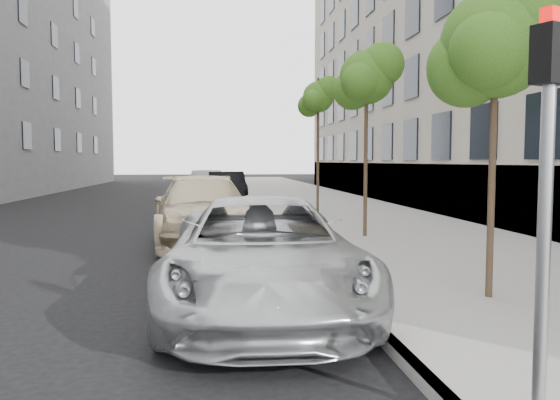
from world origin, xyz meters
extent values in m
plane|color=black|center=(0.00, 0.00, 0.00)|extent=(160.00, 160.00, 0.00)
cube|color=gray|center=(4.30, 24.00, 0.07)|extent=(6.40, 72.00, 0.14)
cube|color=#9E9B93|center=(1.18, 24.00, 0.07)|extent=(0.15, 72.00, 0.14)
cylinder|color=#38281C|center=(3.20, 1.50, 2.30)|extent=(0.10, 0.10, 4.33)
sphere|color=#275616|center=(3.20, 1.50, 3.77)|extent=(1.54, 1.54, 1.54)
sphere|color=#275616|center=(3.55, 1.30, 4.07)|extent=(1.23, 1.23, 1.23)
sphere|color=#275616|center=(2.90, 1.75, 3.47)|extent=(1.16, 1.16, 1.16)
cylinder|color=#38281C|center=(3.20, 8.00, 2.56)|extent=(0.10, 0.10, 4.83)
sphere|color=#275616|center=(3.20, 8.00, 4.27)|extent=(1.40, 1.40, 1.40)
sphere|color=#275616|center=(3.55, 7.80, 4.57)|extent=(1.12, 1.12, 1.12)
sphere|color=#275616|center=(2.90, 8.25, 3.97)|extent=(1.05, 1.05, 1.05)
cylinder|color=#38281C|center=(3.20, 14.50, 2.67)|extent=(0.10, 0.10, 5.07)
sphere|color=#275616|center=(3.20, 14.50, 4.51)|extent=(1.17, 1.17, 1.17)
sphere|color=#275616|center=(3.55, 14.30, 4.81)|extent=(0.93, 0.93, 0.93)
sphere|color=#275616|center=(2.90, 14.75, 4.21)|extent=(0.88, 0.88, 0.88)
cylinder|color=#939699|center=(1.62, -2.19, 1.40)|extent=(0.10, 0.10, 2.52)
cube|color=black|center=(1.62, -2.19, 2.87)|extent=(0.29, 0.26, 0.42)
cube|color=red|center=(1.62, -2.19, 3.14)|extent=(0.17, 0.15, 0.12)
imported|color=#AEB1B3|center=(-0.10, 1.77, 0.79)|extent=(2.83, 5.80, 1.59)
imported|color=#C7B48D|center=(-1.04, 8.18, 0.86)|extent=(2.87, 6.08, 1.71)
imported|color=#111739|center=(-1.16, 15.35, 0.75)|extent=(2.01, 4.48, 1.49)
imported|color=black|center=(-0.10, 20.55, 0.79)|extent=(1.85, 4.87, 1.59)
imported|color=gray|center=(-1.26, 26.26, 0.78)|extent=(2.46, 5.51, 1.57)
camera|label=1|loc=(-0.79, -5.89, 2.12)|focal=35.00mm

